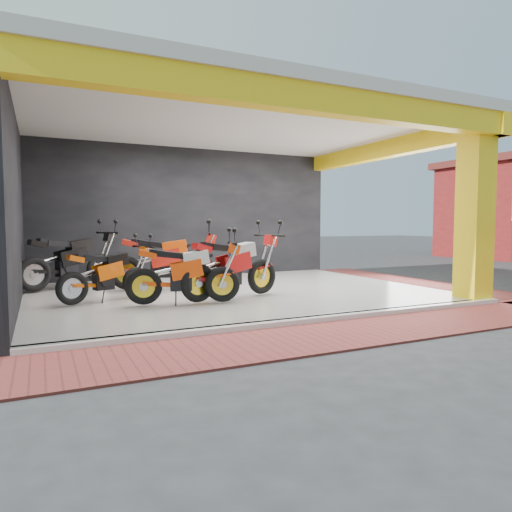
{
  "coord_description": "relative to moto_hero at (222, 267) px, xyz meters",
  "views": [
    {
      "loc": [
        -3.67,
        -6.76,
        1.49
      ],
      "look_at": [
        -0.05,
        0.86,
        0.9
      ],
      "focal_mm": 32.0,
      "sensor_mm": 36.0,
      "label": 1
    }
  ],
  "objects": [
    {
      "name": "moto_row_c",
      "position": [
        0.17,
        1.76,
        0.08
      ],
      "size": [
        2.49,
        1.56,
        1.43
      ],
      "primitive_type": null,
      "rotation": [
        0.0,
        0.0,
        -0.32
      ],
      "color": "red",
      "rests_on": "showroom_floor"
    },
    {
      "name": "showroom_ceiling",
      "position": [
        0.78,
        1.31,
        2.86
      ],
      "size": [
        8.4,
        6.4,
        0.2
      ],
      "primitive_type": "cube",
      "color": "beige",
      "rests_on": "corner_column"
    },
    {
      "name": "showroom_floor",
      "position": [
        0.78,
        1.31,
        -0.69
      ],
      "size": [
        8.0,
        6.0,
        0.1
      ],
      "primitive_type": "cube",
      "color": "white",
      "rests_on": "ground"
    },
    {
      "name": "moto_row_d",
      "position": [
        -1.64,
        3.4,
        0.08
      ],
      "size": [
        2.5,
        1.81,
        1.44
      ],
      "primitive_type": null,
      "rotation": [
        0.0,
        0.0,
        0.45
      ],
      "color": "black",
      "rests_on": "showroom_floor"
    },
    {
      "name": "paver_right",
      "position": [
        5.58,
        1.31,
        -0.72
      ],
      "size": [
        1.4,
        7.0,
        0.03
      ],
      "primitive_type": "cube",
      "color": "maroon",
      "rests_on": "ground"
    },
    {
      "name": "header_beam_front",
      "position": [
        0.78,
        -1.69,
        2.56
      ],
      "size": [
        8.4,
        0.3,
        0.4
      ],
      "primitive_type": "cube",
      "color": "yellow",
      "rests_on": "corner_column"
    },
    {
      "name": "floor_kerb",
      "position": [
        0.78,
        -1.71,
        -0.69
      ],
      "size": [
        8.0,
        0.2,
        0.1
      ],
      "primitive_type": "cube",
      "color": "white",
      "rests_on": "ground"
    },
    {
      "name": "back_wall",
      "position": [
        0.78,
        4.41,
        1.01
      ],
      "size": [
        8.2,
        0.2,
        3.5
      ],
      "primitive_type": "cube",
      "color": "black",
      "rests_on": "ground"
    },
    {
      "name": "left_wall",
      "position": [
        -3.32,
        1.31,
        1.01
      ],
      "size": [
        0.2,
        6.2,
        3.5
      ],
      "primitive_type": "cube",
      "color": "black",
      "rests_on": "ground"
    },
    {
      "name": "header_beam_right",
      "position": [
        4.78,
        1.31,
        2.56
      ],
      "size": [
        0.3,
        6.4,
        0.4
      ],
      "primitive_type": "cube",
      "color": "yellow",
      "rests_on": "corner_column"
    },
    {
      "name": "paver_front",
      "position": [
        0.78,
        -2.49,
        -0.72
      ],
      "size": [
        9.0,
        1.4,
        0.03
      ],
      "primitive_type": "cube",
      "color": "maroon",
      "rests_on": "ground"
    },
    {
      "name": "ground",
      "position": [
        0.78,
        -0.69,
        -0.74
      ],
      "size": [
        80.0,
        80.0,
        0.0
      ],
      "primitive_type": "plane",
      "color": "#2D2D30",
      "rests_on": "ground"
    },
    {
      "name": "corner_column",
      "position": [
        4.53,
        -1.44,
        1.01
      ],
      "size": [
        0.5,
        0.5,
        3.5
      ],
      "primitive_type": "cube",
      "color": "yellow",
      "rests_on": "ground"
    },
    {
      "name": "moto_row_b",
      "position": [
        -1.26,
        1.24,
        -0.06
      ],
      "size": [
        2.02,
        1.33,
        1.16
      ],
      "primitive_type": null,
      "rotation": [
        0.0,
        0.0,
        0.36
      ],
      "color": "#DB5209",
      "rests_on": "showroom_floor"
    },
    {
      "name": "moto_row_a",
      "position": [
        1.03,
        0.52,
        0.07
      ],
      "size": [
        2.45,
        1.45,
        1.41
      ],
      "primitive_type": null,
      "rotation": [
        0.0,
        0.0,
        0.27
      ],
      "color": "red",
      "rests_on": "showroom_floor"
    },
    {
      "name": "moto_hero",
      "position": [
        0.0,
        0.0,
        0.0
      ],
      "size": [
        2.2,
        1.22,
        1.27
      ],
      "primitive_type": null,
      "rotation": [
        0.0,
        0.0,
        -0.23
      ],
      "color": "#F2450A",
      "rests_on": "showroom_floor"
    }
  ]
}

